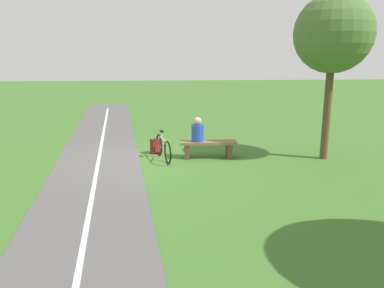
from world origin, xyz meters
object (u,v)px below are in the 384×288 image
bench (208,146)px  backpack (156,146)px  bicycle (163,148)px  person_seated (198,131)px  tree_far_left (333,35)px

bench → backpack: (1.60, -0.67, -0.12)m
bench → backpack: 1.73m
bicycle → backpack: 0.79m
person_seated → tree_far_left: tree_far_left is taller
bicycle → tree_far_left: 5.85m
backpack → tree_far_left: tree_far_left is taller
backpack → tree_far_left: 6.19m
bicycle → tree_far_left: (-4.85, 0.30, 3.26)m
bench → tree_far_left: (-3.48, 0.38, 3.27)m
backpack → tree_far_left: (-5.08, 1.05, 3.39)m
backpack → person_seated: bearing=152.9°
person_seated → backpack: 1.55m
person_seated → backpack: bearing=-23.9°
tree_far_left → person_seated: bearing=-5.9°
person_seated → bicycle: 1.15m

